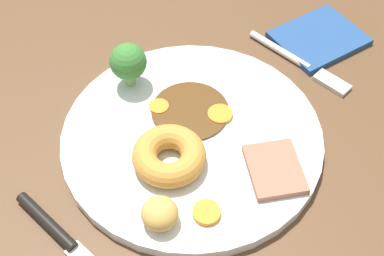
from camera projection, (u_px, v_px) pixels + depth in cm
name	position (u px, v px, depth cm)	size (l,w,h in cm)	color
dining_table	(200.00, 136.00, 64.01)	(120.00, 84.00, 3.60)	brown
dinner_plate	(192.00, 138.00, 60.66)	(29.22, 29.22, 1.40)	white
gravy_pool	(188.00, 113.00, 61.91)	(8.99, 8.99, 0.30)	#563819
meat_slice_main	(275.00, 169.00, 56.59)	(6.84, 5.47, 0.80)	#9E664C
yorkshire_pudding	(169.00, 156.00, 56.52)	(7.84, 7.84, 2.69)	#C68938
roast_potato_left	(160.00, 213.00, 52.03)	(3.68, 3.76, 2.83)	tan
carrot_coin_front	(207.00, 213.00, 53.38)	(2.84, 2.84, 0.58)	orange
carrot_coin_back	(220.00, 114.00, 61.66)	(2.87, 2.87, 0.42)	orange
carrot_coin_side	(159.00, 107.00, 62.42)	(2.28, 2.28, 0.40)	orange
broccoli_floret	(128.00, 62.00, 62.51)	(4.36, 4.36, 5.68)	#8CB766
fork	(301.00, 63.00, 68.76)	(2.07, 15.27, 0.90)	silver
knife	(68.00, 243.00, 52.66)	(1.75, 18.51, 1.20)	black
folded_napkin	(319.00, 38.00, 71.80)	(11.00, 9.00, 0.80)	navy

